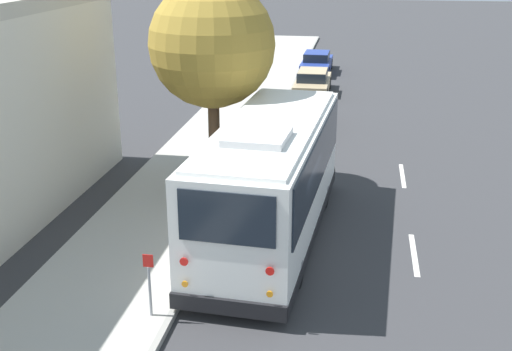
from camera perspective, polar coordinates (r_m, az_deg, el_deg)
ground_plane at (r=16.45m, az=1.58°, el=-7.26°), size 160.00×160.00×0.00m
sidewalk_slab at (r=17.23m, az=-10.53°, el=-6.02°), size 80.00×3.62×0.15m
curb_strip at (r=16.72m, az=-4.40°, el=-6.57°), size 80.00×0.14×0.15m
shuttle_bus at (r=16.75m, az=1.30°, el=-0.00°), size 8.88×3.08×3.39m
parked_sedan_black at (r=27.86m, az=3.75°, el=5.53°), size 4.49×1.84×1.28m
parked_sedan_tan at (r=34.23m, az=5.05°, el=8.21°), size 4.67×1.80×1.27m
parked_sedan_blue at (r=40.16m, az=5.42°, el=9.94°), size 4.65×1.81×1.26m
street_tree at (r=20.00m, az=-3.87°, el=12.33°), size 3.88×3.88×7.00m
sign_post_near at (r=13.63m, az=-9.45°, el=-9.52°), size 0.06×0.22×1.42m
sign_post_far at (r=15.35m, az=-7.01°, el=-5.44°), size 0.06×0.22×1.61m
fire_hydrant at (r=23.54m, az=-1.42°, el=2.74°), size 0.22×0.22×0.81m
lane_stripe_mid at (r=17.07m, az=13.88°, el=-6.82°), size 2.40×0.14×0.01m
lane_stripe_ahead at (r=22.59m, az=12.89°, el=-0.01°), size 2.40×0.14×0.01m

